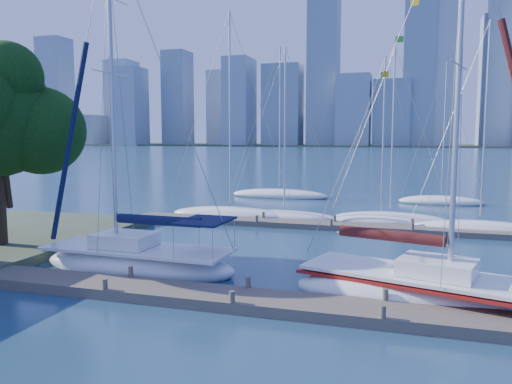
% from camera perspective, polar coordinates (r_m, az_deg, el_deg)
% --- Properties ---
extents(ground, '(700.00, 700.00, 0.00)m').
position_cam_1_polar(ground, '(18.40, -1.78, -12.82)').
color(ground, '#162F48').
rests_on(ground, ground).
extents(near_dock, '(26.00, 2.00, 0.40)m').
position_cam_1_polar(near_dock, '(18.34, -1.78, -12.23)').
color(near_dock, '#50473B').
rests_on(near_dock, ground).
extents(far_dock, '(30.00, 1.80, 0.36)m').
position_cam_1_polar(far_dock, '(33.18, 10.48, -3.92)').
color(far_dock, '#50473B').
rests_on(far_dock, ground).
extents(far_shore, '(800.00, 100.00, 1.50)m').
position_cam_1_polar(far_shore, '(336.56, 16.05, 5.10)').
color(far_shore, '#38472D').
rests_on(far_shore, ground).
extents(sailboat_navy, '(9.35, 3.32, 15.76)m').
position_cam_1_polar(sailboat_navy, '(23.09, -13.40, -5.95)').
color(sailboat_navy, white).
rests_on(sailboat_navy, ground).
extents(sailboat_maroon, '(9.59, 5.34, 15.13)m').
position_cam_1_polar(sailboat_maroon, '(19.40, 18.20, -8.61)').
color(sailboat_maroon, white).
rests_on(sailboat_maroon, ground).
extents(bg_boat_0, '(9.56, 4.47, 15.34)m').
position_cam_1_polar(bg_boat_0, '(37.12, -2.93, -2.55)').
color(bg_boat_0, white).
rests_on(bg_boat_0, ground).
extents(bg_boat_1, '(8.22, 3.53, 12.59)m').
position_cam_1_polar(bg_boat_1, '(36.31, 3.26, -2.84)').
color(bg_boat_1, white).
rests_on(bg_boat_1, ground).
extents(bg_boat_2, '(7.38, 3.75, 11.74)m').
position_cam_1_polar(bg_boat_2, '(35.61, 14.08, -3.20)').
color(bg_boat_2, white).
rests_on(bg_boat_2, ground).
extents(bg_boat_3, '(8.36, 4.03, 12.42)m').
position_cam_1_polar(bg_boat_3, '(36.41, 15.08, -3.00)').
color(bg_boat_3, white).
rests_on(bg_boat_3, ground).
extents(bg_boat_4, '(8.77, 3.99, 13.43)m').
position_cam_1_polar(bg_boat_4, '(34.57, 24.22, -3.83)').
color(bg_boat_4, white).
rests_on(bg_boat_4, ground).
extents(bg_boat_6, '(9.84, 2.87, 15.06)m').
position_cam_1_polar(bg_boat_6, '(49.71, 2.70, -0.28)').
color(bg_boat_6, white).
rests_on(bg_boat_6, ground).
extents(bg_boat_7, '(7.69, 4.91, 12.88)m').
position_cam_1_polar(bg_boat_7, '(47.77, 20.41, -0.98)').
color(bg_boat_7, white).
rests_on(bg_boat_7, ground).
extents(skyline, '(503.25, 51.31, 100.71)m').
position_cam_1_polar(skyline, '(308.48, 20.21, 11.23)').
color(skyline, '#8595AC').
rests_on(skyline, ground).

